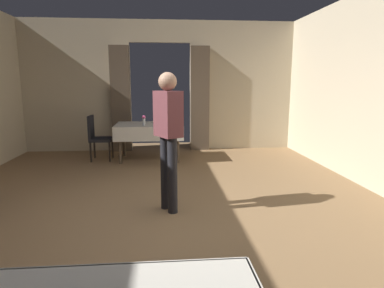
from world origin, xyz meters
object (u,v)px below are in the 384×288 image
chair_mid_left (97,136)px  person_waiter_by_doorway (168,130)px  dining_table_mid (149,128)px  flower_vase_mid (144,120)px  plate_mid_b (159,123)px  plate_mid_c (161,121)px

chair_mid_left → person_waiter_by_doorway: 3.27m
dining_table_mid → flower_vase_mid: flower_vase_mid is taller
dining_table_mid → flower_vase_mid: size_ratio=6.76×
flower_vase_mid → plate_mid_b: bearing=43.7°
dining_table_mid → plate_mid_c: plate_mid_c is taller
person_waiter_by_doorway → flower_vase_mid: bearing=99.6°
flower_vase_mid → plate_mid_c: 0.70m
person_waiter_by_doorway → dining_table_mid: bearing=96.9°
plate_mid_b → plate_mid_c: size_ratio=0.85×
person_waiter_by_doorway → plate_mid_b: bearing=93.1°
chair_mid_left → flower_vase_mid: (0.98, -0.27, 0.34)m
flower_vase_mid → plate_mid_c: bearing=61.3°
dining_table_mid → person_waiter_by_doorway: size_ratio=0.80×
chair_mid_left → person_waiter_by_doorway: bearing=-63.8°
flower_vase_mid → plate_mid_c: flower_vase_mid is taller
chair_mid_left → plate_mid_c: chair_mid_left is taller
chair_mid_left → person_waiter_by_doorway: person_waiter_by_doorway is taller
chair_mid_left → plate_mid_c: bearing=14.5°
plate_mid_b → plate_mid_c: 0.34m
chair_mid_left → plate_mid_b: chair_mid_left is taller
flower_vase_mid → person_waiter_by_doorway: size_ratio=0.12×
dining_table_mid → chair_mid_left: 1.09m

